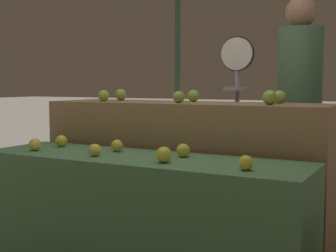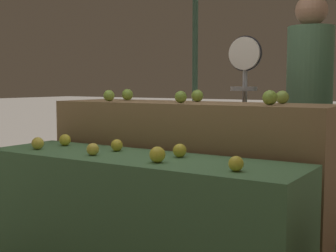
% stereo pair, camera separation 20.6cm
% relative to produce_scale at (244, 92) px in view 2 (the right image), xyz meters
% --- Properties ---
extents(display_counter_front, '(1.92, 0.55, 0.75)m').
position_rel_produce_scale_xyz_m(display_counter_front, '(-0.14, -1.18, -0.72)').
color(display_counter_front, '#4C7A4C').
rests_on(display_counter_front, ground_plane).
extents(display_counter_back, '(1.92, 0.55, 1.04)m').
position_rel_produce_scale_xyz_m(display_counter_back, '(-0.14, -0.58, -0.58)').
color(display_counter_back, olive).
rests_on(display_counter_back, ground_plane).
extents(apple_front_0, '(0.08, 0.08, 0.08)m').
position_rel_produce_scale_xyz_m(apple_front_0, '(-0.83, -1.29, -0.31)').
color(apple_front_0, yellow).
rests_on(apple_front_0, display_counter_front).
extents(apple_front_1, '(0.07, 0.07, 0.07)m').
position_rel_produce_scale_xyz_m(apple_front_1, '(-0.37, -1.29, -0.31)').
color(apple_front_1, yellow).
rests_on(apple_front_1, display_counter_front).
extents(apple_front_2, '(0.08, 0.08, 0.08)m').
position_rel_produce_scale_xyz_m(apple_front_2, '(0.08, -1.30, -0.30)').
color(apple_front_2, gold).
rests_on(apple_front_2, display_counter_front).
extents(apple_front_3, '(0.07, 0.07, 0.07)m').
position_rel_produce_scale_xyz_m(apple_front_3, '(0.52, -1.30, -0.31)').
color(apple_front_3, gold).
rests_on(apple_front_3, display_counter_front).
extents(apple_front_4, '(0.08, 0.08, 0.08)m').
position_rel_produce_scale_xyz_m(apple_front_4, '(-0.81, -1.07, -0.31)').
color(apple_front_4, gold).
rests_on(apple_front_4, display_counter_front).
extents(apple_front_5, '(0.07, 0.07, 0.07)m').
position_rel_produce_scale_xyz_m(apple_front_5, '(-0.36, -1.09, -0.31)').
color(apple_front_5, gold).
rests_on(apple_front_5, display_counter_front).
extents(apple_front_6, '(0.08, 0.08, 0.08)m').
position_rel_produce_scale_xyz_m(apple_front_6, '(0.08, -1.09, -0.31)').
color(apple_front_6, gold).
rests_on(apple_front_6, display_counter_front).
extents(apple_back_0, '(0.08, 0.08, 0.08)m').
position_rel_produce_scale_xyz_m(apple_back_0, '(-0.74, -0.69, -0.02)').
color(apple_back_0, '#84AD3D').
rests_on(apple_back_0, display_counter_back).
extents(apple_back_1, '(0.08, 0.08, 0.08)m').
position_rel_produce_scale_xyz_m(apple_back_1, '(-0.14, -0.70, -0.02)').
color(apple_back_1, '#7AA338').
rests_on(apple_back_1, display_counter_back).
extents(apple_back_2, '(0.09, 0.09, 0.09)m').
position_rel_produce_scale_xyz_m(apple_back_2, '(0.45, -0.68, -0.02)').
color(apple_back_2, '#84AD3D').
rests_on(apple_back_2, display_counter_back).
extents(apple_back_3, '(0.09, 0.09, 0.09)m').
position_rel_produce_scale_xyz_m(apple_back_3, '(-0.73, -0.49, -0.02)').
color(apple_back_3, '#84AD3D').
rests_on(apple_back_3, display_counter_back).
extents(apple_back_4, '(0.08, 0.08, 0.08)m').
position_rel_produce_scale_xyz_m(apple_back_4, '(-0.15, -0.47, -0.02)').
color(apple_back_4, '#84AD3D').
rests_on(apple_back_4, display_counter_back).
extents(apple_back_5, '(0.08, 0.08, 0.08)m').
position_rel_produce_scale_xyz_m(apple_back_5, '(0.45, -0.47, -0.02)').
color(apple_back_5, '#8EB247').
rests_on(apple_back_5, display_counter_back).
extents(produce_scale, '(0.27, 0.20, 1.52)m').
position_rel_produce_scale_xyz_m(produce_scale, '(0.00, 0.00, 0.00)').
color(produce_scale, '#99999E').
rests_on(produce_scale, ground_plane).
extents(person_vendor_at_scale, '(0.37, 0.37, 1.83)m').
position_rel_produce_scale_xyz_m(person_vendor_at_scale, '(0.41, 0.30, -0.03)').
color(person_vendor_at_scale, '#2D2D38').
rests_on(person_vendor_at_scale, ground_plane).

